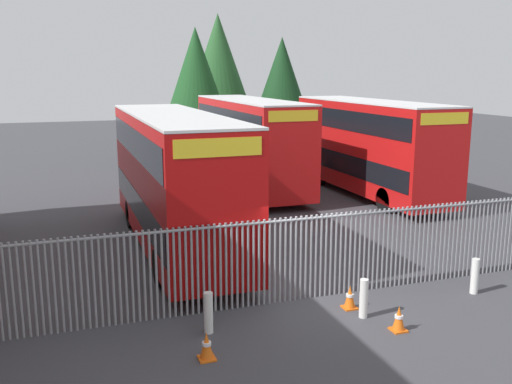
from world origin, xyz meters
TOP-DOWN VIEW (x-y plane):
  - ground_plane at (0.00, 8.00)m, footprint 100.00×100.00m
  - palisade_fence at (-0.83, 0.00)m, footprint 15.70×0.14m
  - double_decker_bus_near_gate at (-2.30, 5.45)m, footprint 2.54×10.81m
  - double_decker_bus_behind_fence_left at (7.93, 10.67)m, footprint 2.54×10.81m
  - double_decker_bus_behind_fence_right at (3.09, 13.73)m, footprint 2.54×10.81m
  - bollard_near_left at (-2.90, -1.09)m, footprint 0.20×0.20m
  - bollard_center_front at (0.77, -1.51)m, footprint 0.20×0.20m
  - bollard_near_right at (4.28, -1.14)m, footprint 0.20×0.20m
  - traffic_cone_by_gate at (0.72, -0.94)m, footprint 0.34×0.34m
  - traffic_cone_mid_forecourt at (-3.24, -2.25)m, footprint 0.34×0.34m
  - traffic_cone_near_kerb at (1.16, -2.40)m, footprint 0.34×0.34m
  - tree_tall_back at (3.00, 24.43)m, footprint 4.06×4.06m
  - tree_short_side at (8.59, 23.36)m, footprint 3.70×3.70m
  - tree_mid_row at (5.59, 28.32)m, footprint 5.24×5.24m

SIDE VIEW (x-z plane):
  - ground_plane at x=0.00m, z-range 0.00..0.00m
  - traffic_cone_by_gate at x=0.72m, z-range -0.01..0.58m
  - traffic_cone_mid_forecourt at x=-3.24m, z-range -0.01..0.58m
  - traffic_cone_near_kerb at x=1.16m, z-range -0.01..0.58m
  - bollard_near_left at x=-2.90m, z-range 0.00..0.95m
  - bollard_center_front at x=0.77m, z-range 0.00..0.95m
  - bollard_near_right at x=4.28m, z-range 0.00..0.95m
  - palisade_fence at x=-0.83m, z-range 0.01..2.36m
  - double_decker_bus_near_gate at x=-2.30m, z-range 0.21..4.63m
  - double_decker_bus_behind_fence_left at x=7.93m, z-range 0.21..4.63m
  - double_decker_bus_behind_fence_right at x=3.09m, z-range 0.21..4.63m
  - tree_short_side at x=8.59m, z-range 1.32..9.29m
  - tree_tall_back at x=3.00m, z-range 1.36..9.92m
  - tree_mid_row at x=5.59m, z-range 1.16..10.99m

